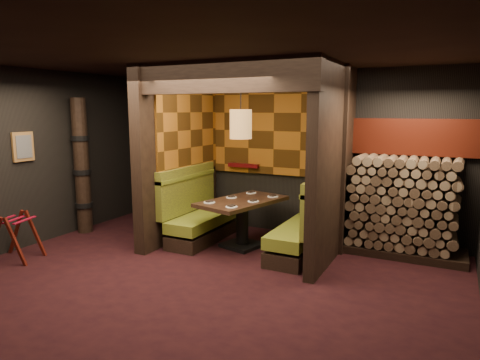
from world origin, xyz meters
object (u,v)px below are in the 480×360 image
(booth_bench_right, at_px, (306,230))
(totem_column, at_px, (82,167))
(booth_bench_left, at_px, (199,216))
(dining_table, at_px, (242,214))
(pendant_lamp, at_px, (241,124))
(firewood_stack, at_px, (407,207))
(luggage_rack, at_px, (15,235))

(booth_bench_right, height_order, totem_column, totem_column)
(booth_bench_left, distance_m, dining_table, 0.86)
(dining_table, distance_m, pendant_lamp, 1.44)
(pendant_lamp, distance_m, totem_column, 3.07)
(booth_bench_left, xyz_separation_m, firewood_stack, (3.25, 0.70, 0.35))
(dining_table, distance_m, firewood_stack, 2.52)
(firewood_stack, bearing_deg, luggage_rack, -151.67)
(totem_column, bearing_deg, pendant_lamp, 8.84)
(booth_bench_right, relative_size, dining_table, 0.98)
(pendant_lamp, height_order, firewood_stack, pendant_lamp)
(booth_bench_right, xyz_separation_m, firewood_stack, (1.35, 0.70, 0.35))
(booth_bench_left, xyz_separation_m, luggage_rack, (-1.89, -2.07, -0.03))
(pendant_lamp, relative_size, totem_column, 0.46)
(dining_table, bearing_deg, pendant_lamp, -90.00)
(dining_table, height_order, firewood_stack, firewood_stack)
(booth_bench_left, xyz_separation_m, pendant_lamp, (0.85, -0.09, 1.58))
(dining_table, distance_m, luggage_rack, 3.41)
(booth_bench_right, bearing_deg, totem_column, -172.14)
(pendant_lamp, bearing_deg, totem_column, -171.16)
(firewood_stack, bearing_deg, booth_bench_left, -167.83)
(pendant_lamp, xyz_separation_m, firewood_stack, (2.40, 0.79, -1.23))
(firewood_stack, bearing_deg, booth_bench_right, -152.65)
(luggage_rack, bearing_deg, booth_bench_right, 28.67)
(booth_bench_right, height_order, pendant_lamp, pendant_lamp)
(dining_table, bearing_deg, booth_bench_right, 2.37)
(booth_bench_left, bearing_deg, pendant_lamp, -6.29)
(booth_bench_right, distance_m, pendant_lamp, 1.89)
(booth_bench_left, distance_m, firewood_stack, 3.34)
(luggage_rack, xyz_separation_m, totem_column, (-0.20, 1.52, 0.82))
(dining_table, xyz_separation_m, totem_column, (-2.94, -0.51, 0.64))
(luggage_rack, bearing_deg, pendant_lamp, 35.84)
(firewood_stack, bearing_deg, pendant_lamp, -161.71)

